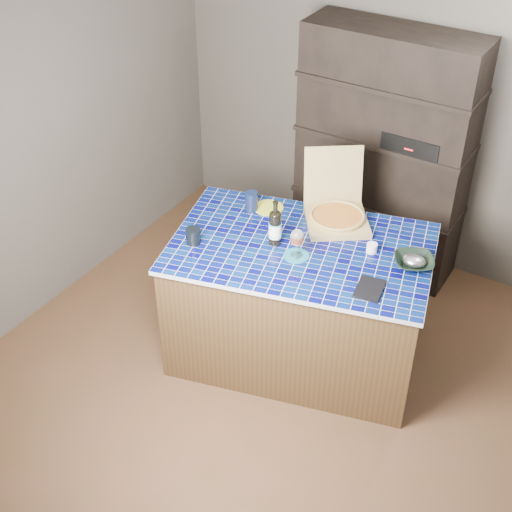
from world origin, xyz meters
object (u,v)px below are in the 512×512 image
Objects in this scene: kitchen_island at (299,301)px; mead_bottle at (275,227)px; wine_glass at (297,238)px; bowl at (414,262)px; pizza_box at (337,214)px; dvd_case at (370,289)px.

kitchen_island is 5.94× the size of mead_bottle.
mead_bottle is at bearing -175.20° from kitchen_island.
wine_glass is at bearing -92.62° from kitchen_island.
mead_bottle is 1.30× the size of bowl.
kitchen_island is 0.59m from pizza_box.
dvd_case is at bearing -83.34° from pizza_box.
pizza_box is 0.61m from bowl.
bowl is (0.12, 0.33, 0.02)m from dvd_case.
bowl is (0.58, -0.18, -0.03)m from pizza_box.
bowl is at bearing 23.72° from wine_glass.
kitchen_island is 0.80m from bowl.
dvd_case is (0.51, -0.16, 0.43)m from kitchen_island.
pizza_box is 3.22× the size of wine_glass.
pizza_box reaches higher than wine_glass.
wine_glass reaches higher than bowl.
bowl is (0.62, 0.27, -0.10)m from wine_glass.
kitchen_island is 7.71× the size of bowl.
pizza_box is 2.58× the size of bowl.
pizza_box is at bearing 62.67° from mead_bottle.
mead_bottle is (-0.15, -0.05, 0.54)m from kitchen_island.
bowl is (0.79, 0.22, -0.09)m from mead_bottle.
wine_glass reaches higher than kitchen_island.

